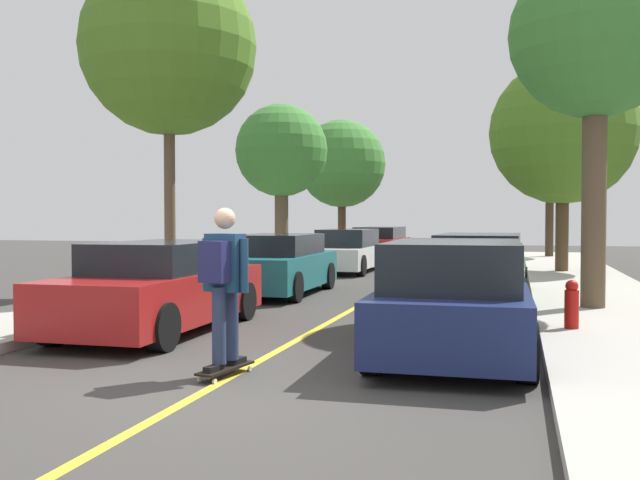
{
  "coord_description": "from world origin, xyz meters",
  "views": [
    {
      "loc": [
        2.97,
        -6.46,
        1.72
      ],
      "look_at": [
        -0.01,
        4.16,
        1.38
      ],
      "focal_mm": 39.38,
      "sensor_mm": 36.0,
      "label": 1
    }
  ],
  "objects_px": {
    "skateboarder": "(223,277)",
    "parked_car_left_nearest": "(161,287)",
    "street_tree_right_nearest": "(596,36)",
    "street_tree_left_far": "(342,164)",
    "street_tree_left_nearest": "(169,48)",
    "street_tree_right_far": "(550,144)",
    "street_tree_right_near": "(563,132)",
    "skateboard": "(226,369)",
    "parked_car_right_nearest": "(455,300)",
    "street_tree_left_near": "(281,152)",
    "parked_car_right_near": "(479,268)",
    "parked_car_left_far": "(348,251)",
    "parked_car_left_near": "(277,265)",
    "parked_car_left_farthest": "(380,244)",
    "fire_hydrant": "(572,304)"
  },
  "relations": [
    {
      "from": "skateboarder",
      "to": "parked_car_left_nearest",
      "type": "bearing_deg",
      "value": 129.77
    },
    {
      "from": "street_tree_right_nearest",
      "to": "street_tree_left_far",
      "type": "bearing_deg",
      "value": 118.08
    },
    {
      "from": "street_tree_left_nearest",
      "to": "street_tree_right_far",
      "type": "bearing_deg",
      "value": 63.07
    },
    {
      "from": "street_tree_right_near",
      "to": "skateboard",
      "type": "bearing_deg",
      "value": -105.94
    },
    {
      "from": "parked_car_right_nearest",
      "to": "street_tree_left_near",
      "type": "bearing_deg",
      "value": 117.7
    },
    {
      "from": "parked_car_left_nearest",
      "to": "parked_car_right_near",
      "type": "distance_m",
      "value": 6.79
    },
    {
      "from": "parked_car_left_far",
      "to": "skateboarder",
      "type": "relative_size",
      "value": 2.7
    },
    {
      "from": "street_tree_left_far",
      "to": "skateboard",
      "type": "xyz_separation_m",
      "value": [
        4.23,
        -22.34,
        -3.97
      ]
    },
    {
      "from": "parked_car_right_near",
      "to": "street_tree_left_nearest",
      "type": "bearing_deg",
      "value": -172.12
    },
    {
      "from": "parked_car_left_near",
      "to": "street_tree_right_nearest",
      "type": "xyz_separation_m",
      "value": [
        6.54,
        -1.73,
        4.25
      ]
    },
    {
      "from": "street_tree_right_near",
      "to": "parked_car_left_near",
      "type": "bearing_deg",
      "value": -132.07
    },
    {
      "from": "parked_car_left_near",
      "to": "parked_car_left_far",
      "type": "bearing_deg",
      "value": 90.0
    },
    {
      "from": "parked_car_left_farthest",
      "to": "parked_car_right_nearest",
      "type": "height_order",
      "value": "parked_car_right_nearest"
    },
    {
      "from": "parked_car_left_farthest",
      "to": "skateboard",
      "type": "height_order",
      "value": "parked_car_left_farthest"
    },
    {
      "from": "street_tree_right_near",
      "to": "street_tree_right_nearest",
      "type": "bearing_deg",
      "value": -90.0
    },
    {
      "from": "street_tree_right_nearest",
      "to": "fire_hydrant",
      "type": "height_order",
      "value": "street_tree_right_nearest"
    },
    {
      "from": "skateboarder",
      "to": "street_tree_left_near",
      "type": "bearing_deg",
      "value": 106.42
    },
    {
      "from": "fire_hydrant",
      "to": "street_tree_right_nearest",
      "type": "bearing_deg",
      "value": 78.37
    },
    {
      "from": "street_tree_right_near",
      "to": "street_tree_right_far",
      "type": "distance_m",
      "value": 8.44
    },
    {
      "from": "parked_car_right_nearest",
      "to": "skateboarder",
      "type": "relative_size",
      "value": 2.38
    },
    {
      "from": "street_tree_right_far",
      "to": "fire_hydrant",
      "type": "xyz_separation_m",
      "value": [
        -0.54,
        -20.05,
        -4.32
      ]
    },
    {
      "from": "parked_car_left_near",
      "to": "street_tree_left_far",
      "type": "relative_size",
      "value": 0.75
    },
    {
      "from": "street_tree_right_nearest",
      "to": "street_tree_right_far",
      "type": "xyz_separation_m",
      "value": [
        0.0,
        17.4,
        -0.12
      ]
    },
    {
      "from": "parked_car_left_near",
      "to": "street_tree_right_nearest",
      "type": "distance_m",
      "value": 7.99
    },
    {
      "from": "parked_car_left_near",
      "to": "street_tree_left_far",
      "type": "xyz_separation_m",
      "value": [
        -2.04,
        14.35,
        3.39
      ]
    },
    {
      "from": "parked_car_right_nearest",
      "to": "street_tree_right_near",
      "type": "bearing_deg",
      "value": 81.33
    },
    {
      "from": "parked_car_left_farthest",
      "to": "parked_car_right_near",
      "type": "distance_m",
      "value": 13.45
    },
    {
      "from": "parked_car_left_nearest",
      "to": "parked_car_right_nearest",
      "type": "bearing_deg",
      "value": -9.46
    },
    {
      "from": "skateboard",
      "to": "skateboarder",
      "type": "relative_size",
      "value": 0.5
    },
    {
      "from": "parked_car_left_farthest",
      "to": "skateboarder",
      "type": "relative_size",
      "value": 2.68
    },
    {
      "from": "parked_car_left_near",
      "to": "fire_hydrant",
      "type": "distance_m",
      "value": 7.42
    },
    {
      "from": "parked_car_left_farthest",
      "to": "street_tree_left_far",
      "type": "relative_size",
      "value": 0.8
    },
    {
      "from": "street_tree_left_near",
      "to": "skateboard",
      "type": "bearing_deg",
      "value": -73.52
    },
    {
      "from": "parked_car_left_near",
      "to": "street_tree_right_near",
      "type": "xyz_separation_m",
      "value": [
        6.54,
        7.24,
        3.63
      ]
    },
    {
      "from": "skateboard",
      "to": "parked_car_left_farthest",
      "type": "bearing_deg",
      "value": 96.12
    },
    {
      "from": "parked_car_right_near",
      "to": "skateboard",
      "type": "relative_size",
      "value": 5.16
    },
    {
      "from": "street_tree_right_nearest",
      "to": "skateboard",
      "type": "relative_size",
      "value": 7.34
    },
    {
      "from": "street_tree_left_nearest",
      "to": "street_tree_right_far",
      "type": "height_order",
      "value": "street_tree_left_nearest"
    },
    {
      "from": "parked_car_left_near",
      "to": "skateboard",
      "type": "xyz_separation_m",
      "value": [
        2.18,
        -7.99,
        -0.58
      ]
    },
    {
      "from": "street_tree_right_far",
      "to": "skateboarder",
      "type": "xyz_separation_m",
      "value": [
        -4.36,
        -23.7,
        -3.72
      ]
    },
    {
      "from": "parked_car_left_farthest",
      "to": "street_tree_left_nearest",
      "type": "bearing_deg",
      "value": -98.56
    },
    {
      "from": "fire_hydrant",
      "to": "skateboarder",
      "type": "relative_size",
      "value": 0.4
    },
    {
      "from": "fire_hydrant",
      "to": "skateboarder",
      "type": "xyz_separation_m",
      "value": [
        -3.81,
        -3.65,
        0.6
      ]
    },
    {
      "from": "street_tree_right_nearest",
      "to": "skateboard",
      "type": "height_order",
      "value": "street_tree_right_nearest"
    },
    {
      "from": "parked_car_left_near",
      "to": "parked_car_right_nearest",
      "type": "height_order",
      "value": "parked_car_right_nearest"
    },
    {
      "from": "parked_car_left_far",
      "to": "parked_car_right_nearest",
      "type": "distance_m",
      "value": 13.79
    },
    {
      "from": "street_tree_left_nearest",
      "to": "street_tree_right_nearest",
      "type": "height_order",
      "value": "street_tree_left_nearest"
    },
    {
      "from": "parked_car_left_far",
      "to": "street_tree_right_near",
      "type": "bearing_deg",
      "value": 3.17
    },
    {
      "from": "fire_hydrant",
      "to": "parked_car_left_farthest",
      "type": "bearing_deg",
      "value": 109.69
    },
    {
      "from": "parked_car_right_near",
      "to": "street_tree_right_nearest",
      "type": "xyz_separation_m",
      "value": [
        2.04,
        -1.42,
        4.23
      ]
    }
  ]
}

